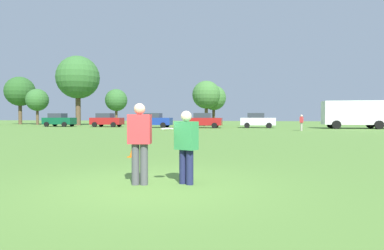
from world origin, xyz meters
TOP-DOWN VIEW (x-y plane):
  - ground_plane at (0.00, 0.00)m, footprint 185.84×185.84m
  - player_thrower at (-0.30, 0.01)m, footprint 0.51×0.35m
  - player_defender at (0.65, 0.28)m, footprint 0.52×0.42m
  - frisbee at (0.29, 0.06)m, footprint 0.27×0.27m
  - traffic_cone at (-2.32, 4.50)m, footprint 0.32×0.32m
  - parked_car_near_left at (-25.63, 34.58)m, footprint 4.28×2.37m
  - parked_car_mid_left at (-18.69, 34.87)m, footprint 4.28×2.37m
  - parked_car_center at (-11.67, 34.03)m, footprint 4.28×2.37m
  - parked_car_mid_right at (-5.28, 33.97)m, footprint 4.28×2.37m
  - parked_car_near_right at (1.04, 35.64)m, footprint 4.28×2.37m
  - box_truck at (12.59, 35.35)m, footprint 8.60×3.27m
  - bystander_sideline_watcher at (5.53, 28.02)m, footprint 0.39×0.50m
  - tree_west_oak at (-40.34, 44.97)m, footprint 5.15×5.15m
  - tree_west_maple at (-35.14, 42.68)m, footprint 3.67×3.67m
  - tree_center_elm at (-26.82, 41.38)m, footprint 6.69×6.69m
  - tree_east_birch at (-21.92, 44.70)m, footprint 3.61×3.61m
  - tree_east_oak at (-6.27, 40.82)m, footprint 3.98×3.98m
  - tree_far_east_pine at (-5.62, 43.47)m, footprint 3.71×3.71m

SIDE VIEW (x-z plane):
  - ground_plane at x=0.00m, z-range 0.00..0.00m
  - traffic_cone at x=-2.32m, z-range -0.01..0.47m
  - player_defender at x=0.65m, z-range 0.09..1.66m
  - bystander_sideline_watcher at x=5.53m, z-range 0.10..1.68m
  - parked_car_near_left at x=-25.63m, z-range 0.01..1.83m
  - parked_car_mid_left at x=-18.69m, z-range 0.01..1.83m
  - parked_car_center at x=-11.67m, z-range 0.01..1.83m
  - parked_car_mid_right at x=-5.28m, z-range 0.01..1.83m
  - parked_car_near_right at x=1.04m, z-range 0.01..1.83m
  - player_thrower at x=-0.30m, z-range 0.11..1.83m
  - frisbee at x=0.29m, z-range 1.14..1.22m
  - box_truck at x=12.59m, z-range 0.16..3.34m
  - tree_east_birch at x=-21.92m, z-range 1.10..6.97m
  - tree_west_maple at x=-35.14m, z-range 1.12..7.09m
  - tree_far_east_pine at x=-5.62m, z-range 1.13..7.15m
  - tree_east_oak at x=-6.27m, z-range 1.22..7.69m
  - tree_west_oak at x=-40.34m, z-range 1.57..9.94m
  - tree_center_elm at x=-26.82m, z-range 2.04..12.91m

